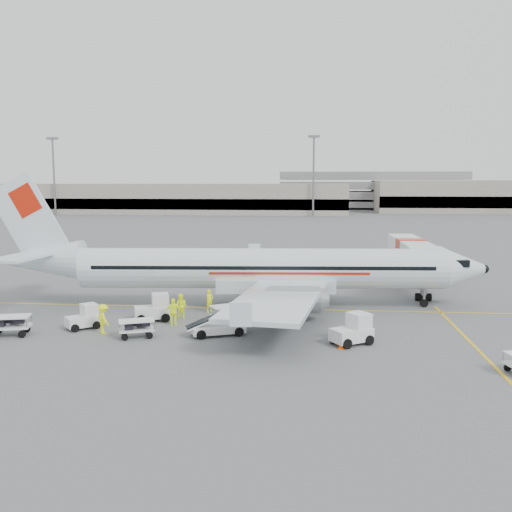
# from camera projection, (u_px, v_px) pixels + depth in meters

# --- Properties ---
(ground) EXTENTS (360.00, 360.00, 0.00)m
(ground) POSITION_uv_depth(u_px,v_px,m) (254.00, 308.00, 43.65)
(ground) COLOR #56595B
(stripe_lead) EXTENTS (44.00, 0.20, 0.01)m
(stripe_lead) POSITION_uv_depth(u_px,v_px,m) (254.00, 308.00, 43.65)
(stripe_lead) COLOR yellow
(stripe_lead) RESTS_ON ground
(stripe_cross) EXTENTS (0.20, 20.00, 0.01)m
(stripe_cross) POSITION_uv_depth(u_px,v_px,m) (471.00, 342.00, 34.43)
(stripe_cross) COLOR yellow
(stripe_cross) RESTS_ON ground
(terminal_west) EXTENTS (110.00, 22.00, 9.00)m
(terminal_west) POSITION_uv_depth(u_px,v_px,m) (166.00, 198.00, 175.15)
(terminal_west) COLOR gray
(terminal_west) RESTS_ON ground
(parking_garage) EXTENTS (62.00, 24.00, 14.00)m
(parking_garage) POSITION_uv_depth(u_px,v_px,m) (370.00, 189.00, 198.32)
(parking_garage) COLOR slate
(parking_garage) RESTS_ON ground
(treeline) EXTENTS (300.00, 3.00, 6.00)m
(treeline) POSITION_uv_depth(u_px,v_px,m) (299.00, 199.00, 216.00)
(treeline) COLOR black
(treeline) RESTS_ON ground
(mast_west) EXTENTS (3.20, 1.20, 22.00)m
(mast_west) POSITION_uv_depth(u_px,v_px,m) (54.00, 177.00, 165.28)
(mast_west) COLOR slate
(mast_west) RESTS_ON ground
(mast_center) EXTENTS (3.20, 1.20, 22.00)m
(mast_center) POSITION_uv_depth(u_px,v_px,m) (313.00, 177.00, 158.23)
(mast_center) COLOR slate
(mast_center) RESTS_ON ground
(aircraft) EXTENTS (39.04, 31.64, 10.21)m
(aircraft) POSITION_uv_depth(u_px,v_px,m) (263.00, 241.00, 43.75)
(aircraft) COLOR white
(aircraft) RESTS_ON ground
(jet_bridge) EXTENTS (3.28, 16.89, 4.43)m
(jet_bridge) POSITION_uv_depth(u_px,v_px,m) (411.00, 263.00, 52.20)
(jet_bridge) COLOR white
(jet_bridge) RESTS_ON ground
(belt_loader) EXTENTS (4.75, 3.19, 2.41)m
(belt_loader) POSITION_uv_depth(u_px,v_px,m) (218.00, 317.00, 35.92)
(belt_loader) COLOR white
(belt_loader) RESTS_ON ground
(tug_fore) EXTENTS (2.76, 2.48, 1.85)m
(tug_fore) POSITION_uv_depth(u_px,v_px,m) (351.00, 329.00, 33.94)
(tug_fore) COLOR white
(tug_fore) RESTS_ON ground
(tug_mid) EXTENTS (2.77, 2.14, 1.89)m
(tug_mid) POSITION_uv_depth(u_px,v_px,m) (152.00, 307.00, 39.73)
(tug_mid) COLOR white
(tug_mid) RESTS_ON ground
(tug_aft) EXTENTS (2.36, 2.26, 1.61)m
(tug_aft) POSITION_uv_depth(u_px,v_px,m) (83.00, 317.00, 37.56)
(tug_aft) COLOR white
(tug_aft) RESTS_ON ground
(cart_loaded_a) EXTENTS (2.46, 1.97, 1.12)m
(cart_loaded_a) POSITION_uv_depth(u_px,v_px,m) (136.00, 329.00, 35.47)
(cart_loaded_a) COLOR white
(cart_loaded_a) RESTS_ON ground
(cart_loaded_b) EXTENTS (2.74, 2.02, 1.28)m
(cart_loaded_b) POSITION_uv_depth(u_px,v_px,m) (10.00, 326.00, 35.86)
(cart_loaded_b) COLOR white
(cart_loaded_b) RESTS_ON ground
(cart_empty_a) EXTENTS (2.75, 2.47, 1.24)m
(cart_empty_a) POSITION_uv_depth(u_px,v_px,m) (228.00, 314.00, 39.12)
(cart_empty_a) COLOR white
(cart_empty_a) RESTS_ON ground
(cone_port) EXTENTS (0.34, 0.34, 0.56)m
(cone_port) POSITION_uv_depth(u_px,v_px,m) (331.00, 267.00, 62.96)
(cone_port) COLOR #FC4801
(cone_port) RESTS_ON ground
(cone_stbd) EXTENTS (0.40, 0.40, 0.65)m
(cone_stbd) POSITION_uv_depth(u_px,v_px,m) (342.00, 343.00, 33.14)
(cone_stbd) COLOR #FC4801
(cone_stbd) RESTS_ON ground
(crew_a) EXTENTS (0.71, 0.74, 1.71)m
(crew_a) POSITION_uv_depth(u_px,v_px,m) (210.00, 301.00, 42.35)
(crew_a) COLOR #E8FF11
(crew_a) RESTS_ON ground
(crew_b) EXTENTS (1.06, 0.95, 1.79)m
(crew_b) POSITION_uv_depth(u_px,v_px,m) (181.00, 306.00, 40.34)
(crew_b) COLOR #E8FF11
(crew_b) RESTS_ON ground
(crew_c) EXTENTS (1.38, 1.39, 1.92)m
(crew_c) POSITION_uv_depth(u_px,v_px,m) (103.00, 319.00, 36.27)
(crew_c) COLOR #E8FF11
(crew_c) RESTS_ON ground
(crew_d) EXTENTS (1.15, 0.67, 1.85)m
(crew_d) POSITION_uv_depth(u_px,v_px,m) (174.00, 312.00, 38.46)
(crew_d) COLOR #E8FF11
(crew_d) RESTS_ON ground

